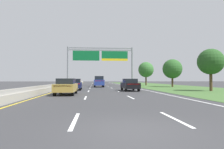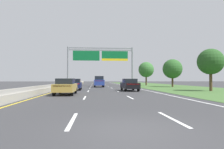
% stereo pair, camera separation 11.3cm
% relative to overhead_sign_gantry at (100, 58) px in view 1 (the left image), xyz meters
% --- Properties ---
extents(ground_plane, '(220.00, 220.00, 0.00)m').
position_rel_overhead_sign_gantry_xyz_m(ground_plane, '(-0.30, -4.70, -6.38)').
color(ground_plane, '#333335').
extents(lane_striping, '(11.96, 106.00, 0.01)m').
position_rel_overhead_sign_gantry_xyz_m(lane_striping, '(-0.30, -5.16, -6.37)').
color(lane_striping, white).
rests_on(lane_striping, ground).
extents(grass_verge_right, '(14.00, 110.00, 0.02)m').
position_rel_overhead_sign_gantry_xyz_m(grass_verge_right, '(13.65, -4.70, -6.37)').
color(grass_verge_right, '#3D602D').
rests_on(grass_verge_right, ground).
extents(median_barrier_concrete, '(0.60, 110.00, 0.85)m').
position_rel_overhead_sign_gantry_xyz_m(median_barrier_concrete, '(-6.90, -4.70, -6.02)').
color(median_barrier_concrete, '#99968E').
rests_on(median_barrier_concrete, ground).
extents(overhead_sign_gantry, '(15.06, 0.42, 8.88)m').
position_rel_overhead_sign_gantry_xyz_m(overhead_sign_gantry, '(0.00, 0.00, 0.00)').
color(overhead_sign_gantry, gray).
rests_on(overhead_sign_gantry, ground).
extents(pickup_truck_red, '(2.15, 5.45, 2.20)m').
position_rel_overhead_sign_gantry_xyz_m(pickup_truck_red, '(-0.22, 11.81, -5.30)').
color(pickup_truck_red, maroon).
rests_on(pickup_truck_red, ground).
extents(car_navy_left_lane_sedan, '(1.92, 4.44, 1.57)m').
position_rel_overhead_sign_gantry_xyz_m(car_navy_left_lane_sedan, '(-4.13, -17.18, -5.56)').
color(car_navy_left_lane_sedan, '#161E47').
rests_on(car_navy_left_lane_sedan, ground).
extents(car_blue_centre_lane_suv, '(1.99, 4.74, 2.11)m').
position_rel_overhead_sign_gantry_xyz_m(car_blue_centre_lane_suv, '(-0.53, -6.61, -5.28)').
color(car_blue_centre_lane_suv, navy).
rests_on(car_blue_centre_lane_suv, ground).
extents(car_black_right_lane_sedan, '(1.91, 4.43, 1.57)m').
position_rel_overhead_sign_gantry_xyz_m(car_black_right_lane_sedan, '(3.19, -19.80, -5.56)').
color(car_black_right_lane_sedan, black).
rests_on(car_black_right_lane_sedan, ground).
extents(car_gold_left_lane_sedan, '(1.87, 4.42, 1.57)m').
position_rel_overhead_sign_gantry_xyz_m(car_gold_left_lane_sedan, '(-4.16, -25.75, -5.56)').
color(car_gold_left_lane_sedan, '#A38438').
rests_on(car_gold_left_lane_sedan, ground).
extents(roadside_tree_near, '(3.28, 3.28, 5.39)m').
position_rel_overhead_sign_gantry_xyz_m(roadside_tree_near, '(13.32, -21.39, -2.65)').
color(roadside_tree_near, '#4C3823').
rests_on(roadside_tree_near, ground).
extents(roadside_tree_mid, '(3.80, 3.80, 5.46)m').
position_rel_overhead_sign_gantry_xyz_m(roadside_tree_mid, '(13.88, -7.52, -2.83)').
color(roadside_tree_mid, '#4C3823').
rests_on(roadside_tree_mid, ground).
extents(roadside_tree_far, '(3.78, 3.78, 5.80)m').
position_rel_overhead_sign_gantry_xyz_m(roadside_tree_far, '(11.35, 2.91, -2.48)').
color(roadside_tree_far, '#4C3823').
rests_on(roadside_tree_far, ground).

